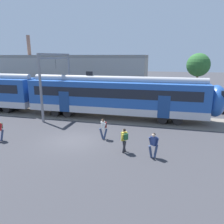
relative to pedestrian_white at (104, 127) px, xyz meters
The scene contains 8 objects.
ground_plane 2.58m from the pedestrian_white, 159.72° to the right, with size 160.00×160.00×0.00m, color #38383D.
track_bed 13.13m from the pedestrian_white, 152.00° to the left, with size 80.00×4.40×0.01m, color slate.
pedestrian_white is the anchor object (origin of this frame).
pedestrian_yellow 2.82m from the pedestrian_white, 44.65° to the right, with size 0.50×0.68×1.67m.
pedestrian_navy 4.58m from the pedestrian_white, 30.62° to the right, with size 0.67×0.53×1.67m.
catenary_gantry 9.89m from the pedestrian_white, 138.70° to the left, with size 0.24×6.64×6.53m.
background_building 16.84m from the pedestrian_white, 122.41° to the left, with size 21.50×5.00×9.20m.
street_tree_right 22.01m from the pedestrian_white, 65.68° to the left, with size 3.41×3.41×6.70m.
Camera 1 is at (6.70, -14.47, 6.26)m, focal length 35.00 mm.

